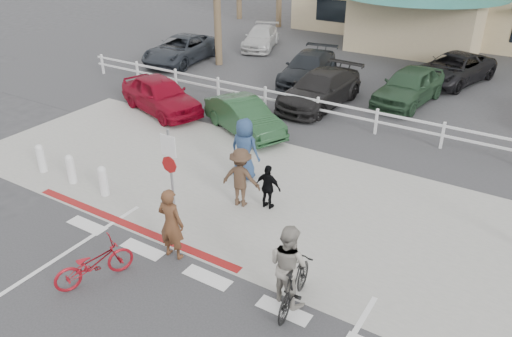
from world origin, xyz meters
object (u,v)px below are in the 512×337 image
Objects in this scene: bike_red at (94,263)px; car_red_compact at (161,95)px; bike_black at (294,285)px; sign_post at (171,170)px; car_white_sedan at (244,116)px.

car_red_compact is at bearing -33.70° from bike_red.
bike_black is 12.32m from car_red_compact.
sign_post is 8.15m from car_red_compact.
car_white_sedan is at bearing 104.77° from sign_post.
car_red_compact is (-5.62, 5.86, -0.71)m from sign_post.
sign_post is at bearing -63.25° from bike_red.
bike_red is 0.47× the size of car_white_sedan.
bike_red is at bearing 13.91° from bike_black.
bike_black is 0.47× the size of car_white_sedan.
car_white_sedan is at bearing -71.50° from car_red_compact.
bike_black is 9.33m from car_white_sedan.
car_red_compact is at bearing -43.42° from bike_black.
bike_black is at bearing -135.37° from bike_red.
bike_black is 0.42× the size of car_red_compact.
car_red_compact is at bearing 133.83° from sign_post.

